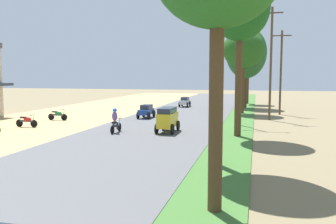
{
  "coord_description": "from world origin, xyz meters",
  "views": [
    {
      "loc": [
        7.03,
        -3.78,
        3.9
      ],
      "look_at": [
        0.88,
        20.95,
        1.25
      ],
      "focal_mm": 37.89,
      "sensor_mm": 36.0,
      "label": 1
    }
  ],
  "objects_px": {
    "parked_motorbike_fourth": "(27,121)",
    "median_tree_fourth": "(243,50)",
    "median_tree_fifth": "(246,53)",
    "median_tree_sixth": "(248,53)",
    "streetlamp_mid": "(247,70)",
    "motorbike_ahead_second": "(115,121)",
    "utility_pole_near": "(281,71)",
    "car_sedan_blue": "(146,111)",
    "streetlamp_near": "(240,70)",
    "car_sedan_silver": "(185,101)",
    "utility_pole_far": "(271,62)",
    "car_van_yellow": "(168,118)",
    "parked_motorbike_fifth": "(58,115)",
    "median_tree_third": "(240,9)"
  },
  "relations": [
    {
      "from": "median_tree_fourth",
      "to": "streetlamp_mid",
      "type": "height_order",
      "value": "median_tree_fourth"
    },
    {
      "from": "parked_motorbike_fourth",
      "to": "car_sedan_blue",
      "type": "height_order",
      "value": "car_sedan_blue"
    },
    {
      "from": "motorbike_ahead_second",
      "to": "streetlamp_near",
      "type": "bearing_deg",
      "value": 36.59
    },
    {
      "from": "car_sedan_blue",
      "to": "car_sedan_silver",
      "type": "height_order",
      "value": "same"
    },
    {
      "from": "median_tree_fourth",
      "to": "car_sedan_silver",
      "type": "relative_size",
      "value": 3.67
    },
    {
      "from": "median_tree_fourth",
      "to": "median_tree_fifth",
      "type": "xyz_separation_m",
      "value": [
        0.09,
        6.57,
        0.07
      ]
    },
    {
      "from": "streetlamp_mid",
      "to": "motorbike_ahead_second",
      "type": "height_order",
      "value": "streetlamp_mid"
    },
    {
      "from": "streetlamp_mid",
      "to": "utility_pole_near",
      "type": "xyz_separation_m",
      "value": [
        3.55,
        -9.53,
        -0.3
      ]
    },
    {
      "from": "median_tree_third",
      "to": "streetlamp_mid",
      "type": "distance_m",
      "value": 23.92
    },
    {
      "from": "median_tree_third",
      "to": "parked_motorbike_fifth",
      "type": "bearing_deg",
      "value": 164.22
    },
    {
      "from": "car_sedan_silver",
      "to": "motorbike_ahead_second",
      "type": "xyz_separation_m",
      "value": [
        -0.66,
        -20.3,
        0.11
      ]
    },
    {
      "from": "streetlamp_near",
      "to": "car_sedan_silver",
      "type": "xyz_separation_m",
      "value": [
        -7.16,
        14.49,
        -3.57
      ]
    },
    {
      "from": "median_tree_third",
      "to": "median_tree_sixth",
      "type": "height_order",
      "value": "median_tree_third"
    },
    {
      "from": "parked_motorbike_fifth",
      "to": "streetlamp_mid",
      "type": "relative_size",
      "value": 0.23
    },
    {
      "from": "motorbike_ahead_second",
      "to": "utility_pole_near",
      "type": "bearing_deg",
      "value": 52.71
    },
    {
      "from": "utility_pole_near",
      "to": "median_tree_fifth",
      "type": "bearing_deg",
      "value": 119.72
    },
    {
      "from": "utility_pole_far",
      "to": "utility_pole_near",
      "type": "bearing_deg",
      "value": 76.56
    },
    {
      "from": "median_tree_fourth",
      "to": "car_sedan_blue",
      "type": "bearing_deg",
      "value": -142.89
    },
    {
      "from": "utility_pole_far",
      "to": "car_van_yellow",
      "type": "height_order",
      "value": "utility_pole_far"
    },
    {
      "from": "median_tree_fourth",
      "to": "parked_motorbike_fourth",
      "type": "bearing_deg",
      "value": -137.93
    },
    {
      "from": "motorbike_ahead_second",
      "to": "streetlamp_mid",
      "type": "bearing_deg",
      "value": 72.28
    },
    {
      "from": "streetlamp_near",
      "to": "utility_pole_near",
      "type": "distance_m",
      "value": 9.79
    },
    {
      "from": "parked_motorbike_fifth",
      "to": "streetlamp_near",
      "type": "relative_size",
      "value": 0.25
    },
    {
      "from": "median_tree_third",
      "to": "median_tree_sixth",
      "type": "distance_m",
      "value": 26.74
    },
    {
      "from": "car_van_yellow",
      "to": "motorbike_ahead_second",
      "type": "xyz_separation_m",
      "value": [
        -3.32,
        -1.04,
        -0.17
      ]
    },
    {
      "from": "median_tree_fifth",
      "to": "median_tree_sixth",
      "type": "height_order",
      "value": "median_tree_fifth"
    },
    {
      "from": "median_tree_sixth",
      "to": "car_van_yellow",
      "type": "xyz_separation_m",
      "value": [
        -4.54,
        -26.45,
        -5.82
      ]
    },
    {
      "from": "car_sedan_blue",
      "to": "median_tree_fifth",
      "type": "bearing_deg",
      "value": 57.0
    },
    {
      "from": "parked_motorbike_fifth",
      "to": "car_sedan_silver",
      "type": "height_order",
      "value": "car_sedan_silver"
    },
    {
      "from": "streetlamp_near",
      "to": "utility_pole_near",
      "type": "bearing_deg",
      "value": 68.73
    },
    {
      "from": "median_tree_fourth",
      "to": "car_sedan_blue",
      "type": "xyz_separation_m",
      "value": [
        -8.21,
        -6.21,
        -5.71
      ]
    },
    {
      "from": "median_tree_sixth",
      "to": "car_sedan_blue",
      "type": "height_order",
      "value": "median_tree_sixth"
    },
    {
      "from": "median_tree_sixth",
      "to": "car_sedan_blue",
      "type": "distance_m",
      "value": 21.74
    },
    {
      "from": "streetlamp_mid",
      "to": "utility_pole_near",
      "type": "height_order",
      "value": "utility_pole_near"
    },
    {
      "from": "streetlamp_mid",
      "to": "motorbike_ahead_second",
      "type": "bearing_deg",
      "value": -107.72
    },
    {
      "from": "car_van_yellow",
      "to": "motorbike_ahead_second",
      "type": "distance_m",
      "value": 3.48
    },
    {
      "from": "parked_motorbike_fifth",
      "to": "median_tree_sixth",
      "type": "height_order",
      "value": "median_tree_sixth"
    },
    {
      "from": "median_tree_third",
      "to": "car_van_yellow",
      "type": "bearing_deg",
      "value": 176.74
    },
    {
      "from": "utility_pole_far",
      "to": "car_van_yellow",
      "type": "xyz_separation_m",
      "value": [
        -6.9,
        -9.07,
        -4.01
      ]
    },
    {
      "from": "streetlamp_mid",
      "to": "utility_pole_far",
      "type": "distance_m",
      "value": 14.55
    },
    {
      "from": "parked_motorbike_fifth",
      "to": "median_tree_third",
      "type": "height_order",
      "value": "median_tree_third"
    },
    {
      "from": "parked_motorbike_fourth",
      "to": "median_tree_fourth",
      "type": "xyz_separation_m",
      "value": [
        15.15,
        13.67,
        5.9
      ]
    },
    {
      "from": "parked_motorbike_fourth",
      "to": "streetlamp_mid",
      "type": "distance_m",
      "value": 28.34
    },
    {
      "from": "parked_motorbike_fifth",
      "to": "median_tree_third",
      "type": "distance_m",
      "value": 17.6
    },
    {
      "from": "median_tree_fifth",
      "to": "motorbike_ahead_second",
      "type": "relative_size",
      "value": 5.26
    },
    {
      "from": "median_tree_sixth",
      "to": "streetlamp_near",
      "type": "xyz_separation_m",
      "value": [
        -0.04,
        -21.69,
        -2.54
      ]
    },
    {
      "from": "utility_pole_far",
      "to": "car_van_yellow",
      "type": "relative_size",
      "value": 4.02
    },
    {
      "from": "car_van_yellow",
      "to": "parked_motorbike_fifth",
      "type": "bearing_deg",
      "value": 159.19
    },
    {
      "from": "median_tree_fifth",
      "to": "car_van_yellow",
      "type": "height_order",
      "value": "median_tree_fifth"
    },
    {
      "from": "median_tree_fourth",
      "to": "streetlamp_mid",
      "type": "xyz_separation_m",
      "value": [
        0.1,
        9.87,
        -1.84
      ]
    }
  ]
}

